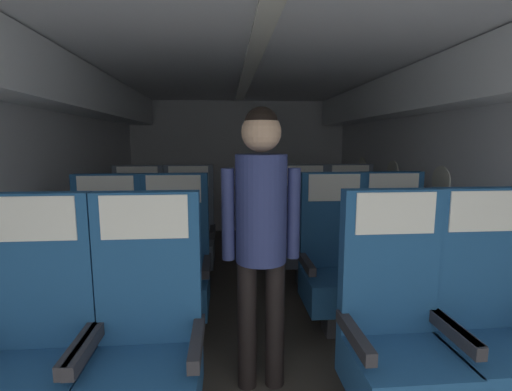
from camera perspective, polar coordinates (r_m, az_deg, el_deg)
The scene contains 15 objects.
ground at distance 3.27m, azimuth -0.64°, elevation -17.17°, with size 3.57×5.82×0.02m, color #3D3833.
fuselage_shell at distance 3.19m, azimuth -1.00°, elevation 10.44°, with size 3.45×5.47×2.09m.
seat_a_left_window at distance 1.98m, azimuth -31.99°, elevation -20.36°, with size 0.51×0.46×1.18m.
seat_a_left_aisle at distance 1.82m, azimuth -17.04°, elevation -22.07°, with size 0.51×0.46×1.18m.
seat_a_right_aisle at distance 2.19m, azimuth 32.98°, elevation -17.63°, with size 0.51×0.46×1.18m.
seat_a_right_window at distance 1.94m, azimuth 21.48°, elevation -20.17°, with size 0.51×0.46×1.18m.
seat_b_left_window at distance 2.79m, azimuth -22.59°, elevation -11.30°, with size 0.51×0.46×1.18m.
seat_b_left_aisle at distance 2.69m, azimuth -12.77°, elevation -11.55°, with size 0.51×0.46×1.18m.
seat_b_right_aisle at distance 2.96m, azimuth 21.12°, elevation -10.09°, with size 0.51×0.46×1.18m.
seat_b_right_window at distance 2.77m, azimuth 12.45°, elevation -10.97°, with size 0.51×0.46×1.18m.
seat_c_left_window at distance 3.68m, azimuth -18.18°, elevation -6.32°, with size 0.51×0.46×1.18m.
seat_c_left_aisle at distance 3.62m, azimuth -10.55°, elevation -6.29°, with size 0.51×0.46×1.18m.
seat_c_right_aisle at distance 3.81m, azimuth 14.84°, elevation -5.68°, with size 0.51×0.46×1.18m.
seat_c_right_window at distance 3.66m, azimuth 7.74°, elevation -6.05°, with size 0.51×0.46×1.18m.
flight_attendant at distance 1.96m, azimuth 0.82°, elevation -4.05°, with size 0.43×0.28×1.59m.
Camera 1 is at (-0.22, -0.23, 1.40)m, focal length 25.18 mm.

